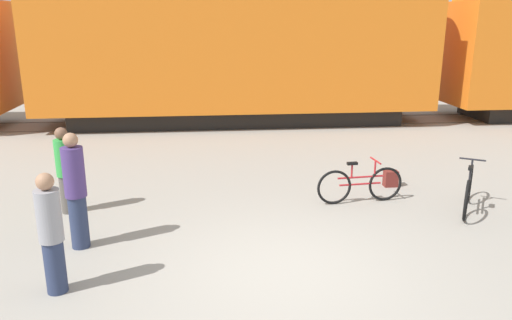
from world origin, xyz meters
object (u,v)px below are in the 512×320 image
person_in_grey (51,233)px  backpack (391,179)px  freight_train (236,38)px  person_in_green (65,170)px  bicycle_black (468,190)px  bicycle_maroon (360,185)px  person_in_purple (76,191)px

person_in_grey → backpack: (5.84, 3.66, -0.65)m
freight_train → person_in_green: freight_train is taller
bicycle_black → person_in_grey: person_in_grey is taller
bicycle_black → backpack: 1.74m
bicycle_black → person_in_grey: bearing=-161.9°
person_in_grey → person_in_green: person_in_grey is taller
bicycle_maroon → person_in_purple: size_ratio=0.94×
bicycle_maroon → person_in_purple: person_in_purple is taller
person_in_purple → backpack: (5.85, 2.33, -0.76)m
bicycle_maroon → person_in_green: bearing=179.6°
person_in_purple → bicycle_maroon: bearing=106.3°
freight_train → person_in_purple: 9.92m
freight_train → person_in_grey: bearing=-105.9°
freight_train → backpack: 7.93m
bicycle_black → backpack: bicycle_black is taller
freight_train → person_in_purple: bearing=-108.1°
bicycle_black → backpack: size_ratio=4.62×
person_in_purple → person_in_green: bearing=-159.9°
person_in_green → bicycle_black: bearing=-41.9°
bicycle_black → person_in_green: 7.37m
person_in_purple → backpack: person_in_purple is taller
freight_train → person_in_grey: freight_train is taller
person_in_grey → person_in_purple: (-0.01, 1.33, 0.10)m
person_in_green → person_in_purple: 1.61m
freight_train → person_in_green: 8.78m
person_in_purple → person_in_grey: bearing=0.0°
person_in_purple → bicycle_black: bearing=97.1°
freight_train → bicycle_black: freight_train is taller
backpack → person_in_green: bearing=-172.6°
bicycle_maroon → bicycle_black: bearing=-17.5°
freight_train → bicycle_maroon: freight_train is taller
person_in_grey → backpack: 6.93m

